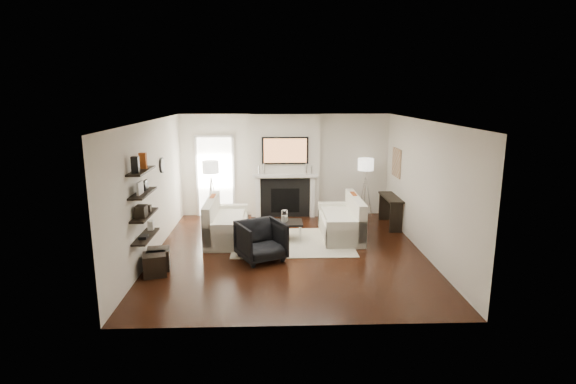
{
  "coord_description": "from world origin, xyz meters",
  "views": [
    {
      "loc": [
        -0.33,
        -8.8,
        3.23
      ],
      "look_at": [
        0.0,
        0.6,
        1.15
      ],
      "focal_mm": 28.0,
      "sensor_mm": 36.0,
      "label": 1
    }
  ],
  "objects_px": {
    "loveseat_left_base": "(227,230)",
    "loveseat_right_base": "(340,227)",
    "ottoman_near": "(158,259)",
    "lamp_right_shade": "(366,164)",
    "lamp_left_shade": "(211,167)",
    "coffee_table": "(278,223)",
    "armchair": "(261,239)"
  },
  "relations": [
    {
      "from": "ottoman_near",
      "to": "coffee_table",
      "type": "bearing_deg",
      "value": 36.12
    },
    {
      "from": "coffee_table",
      "to": "armchair",
      "type": "distance_m",
      "value": 1.25
    },
    {
      "from": "loveseat_right_base",
      "to": "ottoman_near",
      "type": "distance_m",
      "value": 4.13
    },
    {
      "from": "lamp_left_shade",
      "to": "ottoman_near",
      "type": "bearing_deg",
      "value": -101.83
    },
    {
      "from": "ottoman_near",
      "to": "lamp_left_shade",
      "type": "bearing_deg",
      "value": 78.17
    },
    {
      "from": "armchair",
      "to": "lamp_left_shade",
      "type": "bearing_deg",
      "value": 90.68
    },
    {
      "from": "armchair",
      "to": "lamp_left_shade",
      "type": "xyz_separation_m",
      "value": [
        -1.29,
        2.52,
        1.02
      ]
    },
    {
      "from": "lamp_left_shade",
      "to": "ottoman_near",
      "type": "xyz_separation_m",
      "value": [
        -0.62,
        -2.96,
        -1.25
      ]
    },
    {
      "from": "coffee_table",
      "to": "armchair",
      "type": "height_order",
      "value": "armchair"
    },
    {
      "from": "loveseat_right_base",
      "to": "lamp_right_shade",
      "type": "height_order",
      "value": "lamp_right_shade"
    },
    {
      "from": "loveseat_right_base",
      "to": "ottoman_near",
      "type": "height_order",
      "value": "loveseat_right_base"
    },
    {
      "from": "loveseat_right_base",
      "to": "loveseat_left_base",
      "type": "bearing_deg",
      "value": -177.29
    },
    {
      "from": "lamp_left_shade",
      "to": "lamp_right_shade",
      "type": "height_order",
      "value": "same"
    },
    {
      "from": "loveseat_left_base",
      "to": "armchair",
      "type": "bearing_deg",
      "value": -58.42
    },
    {
      "from": "lamp_left_shade",
      "to": "coffee_table",
      "type": "bearing_deg",
      "value": -38.93
    },
    {
      "from": "loveseat_left_base",
      "to": "ottoman_near",
      "type": "relative_size",
      "value": 4.5
    },
    {
      "from": "loveseat_left_base",
      "to": "loveseat_right_base",
      "type": "distance_m",
      "value": 2.59
    },
    {
      "from": "loveseat_left_base",
      "to": "lamp_right_shade",
      "type": "xyz_separation_m",
      "value": [
        3.41,
        1.52,
        1.24
      ]
    },
    {
      "from": "lamp_left_shade",
      "to": "ottoman_near",
      "type": "height_order",
      "value": "lamp_left_shade"
    },
    {
      "from": "loveseat_right_base",
      "to": "lamp_left_shade",
      "type": "distance_m",
      "value": 3.49
    },
    {
      "from": "lamp_right_shade",
      "to": "ottoman_near",
      "type": "relative_size",
      "value": 1.0
    },
    {
      "from": "coffee_table",
      "to": "armchair",
      "type": "xyz_separation_m",
      "value": [
        -0.34,
        -1.2,
        0.03
      ]
    },
    {
      "from": "armchair",
      "to": "coffee_table",
      "type": "bearing_deg",
      "value": 47.71
    },
    {
      "from": "loveseat_left_base",
      "to": "lamp_right_shade",
      "type": "bearing_deg",
      "value": 24.02
    },
    {
      "from": "loveseat_left_base",
      "to": "lamp_right_shade",
      "type": "relative_size",
      "value": 4.5
    },
    {
      "from": "loveseat_right_base",
      "to": "lamp_right_shade",
      "type": "relative_size",
      "value": 4.5
    },
    {
      "from": "loveseat_right_base",
      "to": "armchair",
      "type": "height_order",
      "value": "armchair"
    },
    {
      "from": "loveseat_right_base",
      "to": "armchair",
      "type": "distance_m",
      "value": 2.29
    },
    {
      "from": "loveseat_right_base",
      "to": "lamp_right_shade",
      "type": "distance_m",
      "value": 2.04
    },
    {
      "from": "coffee_table",
      "to": "ottoman_near",
      "type": "distance_m",
      "value": 2.79
    },
    {
      "from": "loveseat_left_base",
      "to": "armchair",
      "type": "distance_m",
      "value": 1.54
    },
    {
      "from": "loveseat_left_base",
      "to": "loveseat_right_base",
      "type": "xyz_separation_m",
      "value": [
        2.58,
        0.12,
        0.0
      ]
    }
  ]
}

